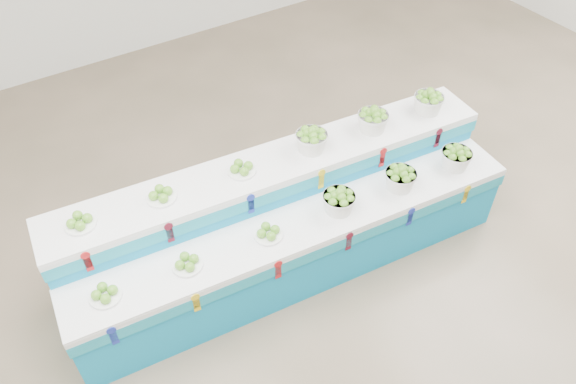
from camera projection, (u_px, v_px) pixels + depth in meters
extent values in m
plane|color=brown|center=(409.00, 258.00, 5.37)|extent=(10.00, 10.00, 0.00)
cylinder|color=white|center=(105.00, 293.00, 4.14)|extent=(0.27, 0.27, 0.10)
cylinder|color=white|center=(187.00, 262.00, 4.35)|extent=(0.27, 0.27, 0.10)
cylinder|color=white|center=(268.00, 232.00, 4.58)|extent=(0.27, 0.27, 0.10)
cylinder|color=white|center=(79.00, 221.00, 4.25)|extent=(0.27, 0.27, 0.10)
cylinder|color=white|center=(161.00, 194.00, 4.46)|extent=(0.27, 0.27, 0.10)
cylinder|color=white|center=(242.00, 168.00, 4.68)|extent=(0.27, 0.27, 0.10)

